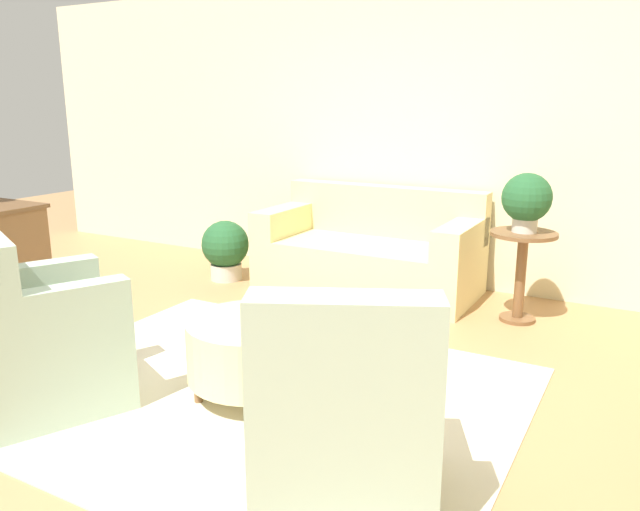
{
  "coord_description": "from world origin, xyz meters",
  "views": [
    {
      "loc": [
        1.99,
        -2.77,
        1.7
      ],
      "look_at": [
        0.15,
        0.55,
        0.75
      ],
      "focal_mm": 35.0,
      "sensor_mm": 36.0,
      "label": 1
    }
  ],
  "objects_px": {
    "armchair_left": "(39,340)",
    "armchair_right": "(345,424)",
    "side_table": "(522,262)",
    "potted_plant_floor": "(225,248)",
    "ottoman_table": "(254,348)",
    "potted_plant_on_side_table": "(527,199)",
    "couch": "(370,253)"
  },
  "relations": [
    {
      "from": "armchair_left",
      "to": "potted_plant_floor",
      "type": "height_order",
      "value": "armchair_left"
    },
    {
      "from": "couch",
      "to": "armchair_right",
      "type": "height_order",
      "value": "armchair_right"
    },
    {
      "from": "ottoman_table",
      "to": "potted_plant_on_side_table",
      "type": "bearing_deg",
      "value": 62.74
    },
    {
      "from": "side_table",
      "to": "potted_plant_floor",
      "type": "distance_m",
      "value": 2.74
    },
    {
      "from": "armchair_right",
      "to": "potted_plant_on_side_table",
      "type": "height_order",
      "value": "potted_plant_on_side_table"
    },
    {
      "from": "potted_plant_on_side_table",
      "to": "potted_plant_floor",
      "type": "height_order",
      "value": "potted_plant_on_side_table"
    },
    {
      "from": "armchair_right",
      "to": "potted_plant_floor",
      "type": "xyz_separation_m",
      "value": [
        -2.59,
        2.58,
        -0.09
      ]
    },
    {
      "from": "couch",
      "to": "side_table",
      "type": "distance_m",
      "value": 1.41
    },
    {
      "from": "couch",
      "to": "potted_plant_on_side_table",
      "type": "distance_m",
      "value": 1.54
    },
    {
      "from": "couch",
      "to": "ottoman_table",
      "type": "relative_size",
      "value": 2.5
    },
    {
      "from": "armchair_right",
      "to": "potted_plant_floor",
      "type": "height_order",
      "value": "armchair_right"
    },
    {
      "from": "armchair_left",
      "to": "potted_plant_on_side_table",
      "type": "bearing_deg",
      "value": 53.52
    },
    {
      "from": "armchair_left",
      "to": "armchair_right",
      "type": "xyz_separation_m",
      "value": [
        1.9,
        0.0,
        0.0
      ]
    },
    {
      "from": "armchair_right",
      "to": "side_table",
      "type": "xyz_separation_m",
      "value": [
        0.14,
        2.76,
        0.08
      ]
    },
    {
      "from": "ottoman_table",
      "to": "armchair_right",
      "type": "bearing_deg",
      "value": -36.29
    },
    {
      "from": "potted_plant_floor",
      "to": "armchair_left",
      "type": "bearing_deg",
      "value": -75.03
    },
    {
      "from": "side_table",
      "to": "ottoman_table",
      "type": "bearing_deg",
      "value": -117.26
    },
    {
      "from": "ottoman_table",
      "to": "potted_plant_floor",
      "type": "bearing_deg",
      "value": 131.16
    },
    {
      "from": "couch",
      "to": "armchair_right",
      "type": "relative_size",
      "value": 1.93
    },
    {
      "from": "couch",
      "to": "potted_plant_on_side_table",
      "type": "bearing_deg",
      "value": -8.97
    },
    {
      "from": "side_table",
      "to": "armchair_left",
      "type": "bearing_deg",
      "value": -126.48
    },
    {
      "from": "armchair_right",
      "to": "potted_plant_on_side_table",
      "type": "relative_size",
      "value": 2.24
    },
    {
      "from": "armchair_left",
      "to": "side_table",
      "type": "xyz_separation_m",
      "value": [
        2.04,
        2.76,
        0.08
      ]
    },
    {
      "from": "couch",
      "to": "potted_plant_on_side_table",
      "type": "relative_size",
      "value": 4.32
    },
    {
      "from": "potted_plant_on_side_table",
      "to": "armchair_right",
      "type": "bearing_deg",
      "value": -92.93
    },
    {
      "from": "couch",
      "to": "ottoman_table",
      "type": "bearing_deg",
      "value": -82.19
    },
    {
      "from": "potted_plant_on_side_table",
      "to": "armchair_left",
      "type": "bearing_deg",
      "value": -126.48
    },
    {
      "from": "side_table",
      "to": "couch",
      "type": "bearing_deg",
      "value": 171.03
    },
    {
      "from": "armchair_left",
      "to": "side_table",
      "type": "height_order",
      "value": "armchair_left"
    },
    {
      "from": "couch",
      "to": "armchair_right",
      "type": "distance_m",
      "value": 3.23
    },
    {
      "from": "ottoman_table",
      "to": "armchair_left",
      "type": "bearing_deg",
      "value": -144.89
    },
    {
      "from": "ottoman_table",
      "to": "potted_plant_on_side_table",
      "type": "distance_m",
      "value": 2.43
    }
  ]
}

